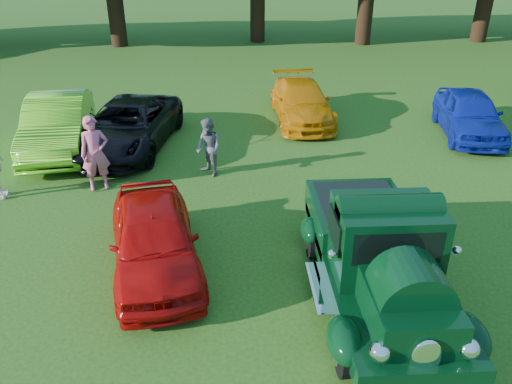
{
  "coord_description": "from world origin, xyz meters",
  "views": [
    {
      "loc": [
        -0.81,
        -7.17,
        5.89
      ],
      "look_at": [
        -0.32,
        2.13,
        1.1
      ],
      "focal_mm": 35.0,
      "sensor_mm": 36.0,
      "label": 1
    }
  ],
  "objects_px": {
    "back_car_orange": "(301,102)",
    "spectator_grey": "(209,148)",
    "back_car_lime": "(58,124)",
    "hero_pickup": "(378,256)",
    "back_car_black": "(128,125)",
    "spectator_pink": "(95,153)",
    "back_car_blue": "(469,114)",
    "red_convertible": "(154,238)"
  },
  "relations": [
    {
      "from": "back_car_orange",
      "to": "spectator_grey",
      "type": "relative_size",
      "value": 2.9
    },
    {
      "from": "back_car_lime",
      "to": "back_car_orange",
      "type": "relative_size",
      "value": 1.06
    },
    {
      "from": "hero_pickup",
      "to": "back_car_black",
      "type": "relative_size",
      "value": 1.0
    },
    {
      "from": "back_car_lime",
      "to": "spectator_pink",
      "type": "height_order",
      "value": "spectator_pink"
    },
    {
      "from": "back_car_orange",
      "to": "spectator_grey",
      "type": "height_order",
      "value": "spectator_grey"
    },
    {
      "from": "back_car_orange",
      "to": "back_car_blue",
      "type": "bearing_deg",
      "value": -20.03
    },
    {
      "from": "red_convertible",
      "to": "back_car_black",
      "type": "relative_size",
      "value": 0.78
    },
    {
      "from": "back_car_lime",
      "to": "back_car_orange",
      "type": "xyz_separation_m",
      "value": [
        7.76,
        2.33,
        -0.14
      ]
    },
    {
      "from": "spectator_pink",
      "to": "spectator_grey",
      "type": "relative_size",
      "value": 1.23
    },
    {
      "from": "back_car_blue",
      "to": "spectator_grey",
      "type": "xyz_separation_m",
      "value": [
        -8.4,
        -2.69,
        0.07
      ]
    },
    {
      "from": "back_car_black",
      "to": "back_car_orange",
      "type": "xyz_separation_m",
      "value": [
        5.67,
        2.32,
        -0.05
      ]
    },
    {
      "from": "back_car_black",
      "to": "back_car_blue",
      "type": "distance_m",
      "value": 10.96
    },
    {
      "from": "back_car_lime",
      "to": "back_car_orange",
      "type": "bearing_deg",
      "value": 8.03
    },
    {
      "from": "red_convertible",
      "to": "spectator_grey",
      "type": "distance_m",
      "value": 4.4
    },
    {
      "from": "spectator_grey",
      "to": "hero_pickup",
      "type": "bearing_deg",
      "value": -6.43
    },
    {
      "from": "hero_pickup",
      "to": "spectator_grey",
      "type": "relative_size",
      "value": 3.25
    },
    {
      "from": "back_car_black",
      "to": "spectator_grey",
      "type": "distance_m",
      "value": 3.32
    },
    {
      "from": "hero_pickup",
      "to": "back_car_lime",
      "type": "distance_m",
      "value": 10.83
    },
    {
      "from": "hero_pickup",
      "to": "red_convertible",
      "type": "bearing_deg",
      "value": 164.78
    },
    {
      "from": "red_convertible",
      "to": "spectator_grey",
      "type": "xyz_separation_m",
      "value": [
        0.92,
        4.3,
        0.11
      ]
    },
    {
      "from": "red_convertible",
      "to": "back_car_orange",
      "type": "height_order",
      "value": "red_convertible"
    },
    {
      "from": "hero_pickup",
      "to": "spectator_grey",
      "type": "distance_m",
      "value": 6.26
    },
    {
      "from": "red_convertible",
      "to": "back_car_orange",
      "type": "relative_size",
      "value": 0.87
    },
    {
      "from": "back_car_lime",
      "to": "back_car_blue",
      "type": "height_order",
      "value": "back_car_lime"
    },
    {
      "from": "back_car_lime",
      "to": "back_car_black",
      "type": "bearing_deg",
      "value": -8.49
    },
    {
      "from": "back_car_lime",
      "to": "spectator_pink",
      "type": "distance_m",
      "value": 3.33
    },
    {
      "from": "red_convertible",
      "to": "spectator_pink",
      "type": "xyz_separation_m",
      "value": [
        -1.92,
        3.63,
        0.29
      ]
    },
    {
      "from": "red_convertible",
      "to": "spectator_pink",
      "type": "height_order",
      "value": "spectator_pink"
    },
    {
      "from": "red_convertible",
      "to": "back_car_black",
      "type": "height_order",
      "value": "back_car_black"
    },
    {
      "from": "back_car_blue",
      "to": "spectator_grey",
      "type": "height_order",
      "value": "spectator_grey"
    },
    {
      "from": "hero_pickup",
      "to": "spectator_pink",
      "type": "bearing_deg",
      "value": 141.69
    },
    {
      "from": "back_car_lime",
      "to": "spectator_grey",
      "type": "distance_m",
      "value": 5.09
    },
    {
      "from": "back_car_blue",
      "to": "spectator_grey",
      "type": "relative_size",
      "value": 2.68
    },
    {
      "from": "back_car_lime",
      "to": "spectator_grey",
      "type": "height_order",
      "value": "back_car_lime"
    },
    {
      "from": "back_car_blue",
      "to": "spectator_pink",
      "type": "height_order",
      "value": "spectator_pink"
    },
    {
      "from": "back_car_lime",
      "to": "back_car_black",
      "type": "height_order",
      "value": "back_car_lime"
    },
    {
      "from": "back_car_lime",
      "to": "spectator_pink",
      "type": "bearing_deg",
      "value": -66.16
    },
    {
      "from": "hero_pickup",
      "to": "spectator_grey",
      "type": "bearing_deg",
      "value": 120.21
    },
    {
      "from": "hero_pickup",
      "to": "spectator_pink",
      "type": "height_order",
      "value": "hero_pickup"
    },
    {
      "from": "back_car_orange",
      "to": "spectator_pink",
      "type": "relative_size",
      "value": 2.36
    },
    {
      "from": "red_convertible",
      "to": "hero_pickup",
      "type": "bearing_deg",
      "value": -26.68
    },
    {
      "from": "spectator_grey",
      "to": "back_car_orange",
      "type": "bearing_deg",
      "value": 108.29
    }
  ]
}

